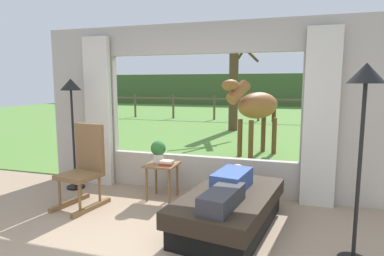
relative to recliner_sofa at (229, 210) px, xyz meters
name	(u,v)px	position (x,y,z in m)	size (l,w,h in m)	color
back_wall_with_window	(201,111)	(-0.67, 1.19, 1.03)	(5.20, 0.12, 2.55)	#ADA599
curtain_panel_left	(98,112)	(-2.36, 1.05, 0.98)	(0.44, 0.10, 2.40)	beige
curtain_panel_right	(320,119)	(1.02, 1.05, 0.98)	(0.44, 0.10, 2.40)	beige
outdoor_pasture_lawn	(261,119)	(-0.67, 12.09, -0.21)	(36.00, 21.68, 0.02)	#568438
distant_hill_ridge	(272,90)	(-0.67, 21.93, 0.98)	(36.00, 2.00, 2.40)	#405A2F
recliner_sofa	(229,210)	(0.00, 0.00, 0.00)	(1.17, 1.83, 0.42)	black
reclining_person	(229,186)	(0.00, -0.05, 0.30)	(0.44, 1.43, 0.22)	#334C8C
rocking_chair	(85,166)	(-2.03, 0.15, 0.33)	(0.57, 0.75, 1.12)	brown
side_table	(162,170)	(-1.11, 0.68, 0.21)	(0.44, 0.44, 0.52)	brown
potted_plant	(158,150)	(-1.19, 0.74, 0.48)	(0.22, 0.22, 0.32)	silver
book_stack	(167,163)	(-1.02, 0.63, 0.33)	(0.21, 0.16, 0.06)	#B22D28
floor_lamp_left	(71,100)	(-2.63, 0.73, 1.19)	(0.32, 0.32, 1.74)	black
floor_lamp_right	(364,104)	(1.24, -0.39, 1.27)	(0.32, 0.32, 1.84)	black
horse	(256,106)	(-0.11, 3.88, 0.94)	(1.30, 1.69, 1.73)	brown
pasture_tree	(235,82)	(-1.23, 7.75, 1.52)	(1.18, 1.68, 3.52)	#4C3823
pasture_fence_line	(259,105)	(-0.67, 10.91, 0.53)	(16.10, 0.10, 1.10)	brown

